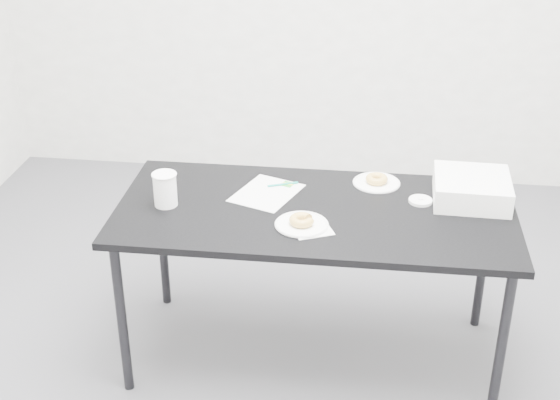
# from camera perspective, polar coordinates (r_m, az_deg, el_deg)

# --- Properties ---
(floor) EXTENTS (4.00, 4.00, 0.00)m
(floor) POSITION_cam_1_polar(r_m,az_deg,el_deg) (3.57, -0.66, -11.79)
(floor) COLOR #4E4D53
(floor) RESTS_ON ground
(table) EXTENTS (1.64, 0.78, 0.75)m
(table) POSITION_cam_1_polar(r_m,az_deg,el_deg) (3.24, 2.57, -1.55)
(table) COLOR black
(table) RESTS_ON floor
(scorecard) EXTENTS (0.32, 0.36, 0.00)m
(scorecard) POSITION_cam_1_polar(r_m,az_deg,el_deg) (3.33, -0.98, 0.52)
(scorecard) COLOR white
(scorecard) RESTS_ON table
(logo_patch) EXTENTS (0.06, 0.06, 0.00)m
(logo_patch) POSITION_cam_1_polar(r_m,az_deg,el_deg) (3.40, 0.56, 1.17)
(logo_patch) COLOR green
(logo_patch) RESTS_ON scorecard
(pen) EXTENTS (0.13, 0.06, 0.01)m
(pen) POSITION_cam_1_polar(r_m,az_deg,el_deg) (3.39, 0.21, 1.16)
(pen) COLOR #0B8373
(pen) RESTS_ON scorecard
(napkin) EXTENTS (0.20, 0.20, 0.00)m
(napkin) POSITION_cam_1_polar(r_m,az_deg,el_deg) (3.06, 2.30, -2.09)
(napkin) COLOR white
(napkin) RESTS_ON table
(plate_near) EXTENTS (0.21, 0.21, 0.01)m
(plate_near) POSITION_cam_1_polar(r_m,az_deg,el_deg) (3.08, 1.59, -1.80)
(plate_near) COLOR white
(plate_near) RESTS_ON napkin
(donut_near) EXTENTS (0.12, 0.12, 0.03)m
(donut_near) POSITION_cam_1_polar(r_m,az_deg,el_deg) (3.07, 1.60, -1.48)
(donut_near) COLOR gold
(donut_near) RESTS_ON plate_near
(plate_far) EXTENTS (0.21, 0.21, 0.01)m
(plate_far) POSITION_cam_1_polar(r_m,az_deg,el_deg) (3.44, 7.07, 1.26)
(plate_far) COLOR white
(plate_far) RESTS_ON table
(donut_far) EXTENTS (0.11, 0.11, 0.03)m
(donut_far) POSITION_cam_1_polar(r_m,az_deg,el_deg) (3.43, 7.09, 1.54)
(donut_far) COLOR gold
(donut_far) RESTS_ON plate_far
(coffee_cup) EXTENTS (0.10, 0.10, 0.14)m
(coffee_cup) POSITION_cam_1_polar(r_m,az_deg,el_deg) (3.24, -8.40, 0.78)
(coffee_cup) COLOR white
(coffee_cup) RESTS_ON table
(cup_lid) EXTENTS (0.10, 0.10, 0.01)m
(cup_lid) POSITION_cam_1_polar(r_m,az_deg,el_deg) (3.31, 10.24, -0.05)
(cup_lid) COLOR white
(cup_lid) RESTS_ON table
(bakery_box) EXTENTS (0.32, 0.32, 0.10)m
(bakery_box) POSITION_cam_1_polar(r_m,az_deg,el_deg) (3.35, 13.84, 0.81)
(bakery_box) COLOR white
(bakery_box) RESTS_ON table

